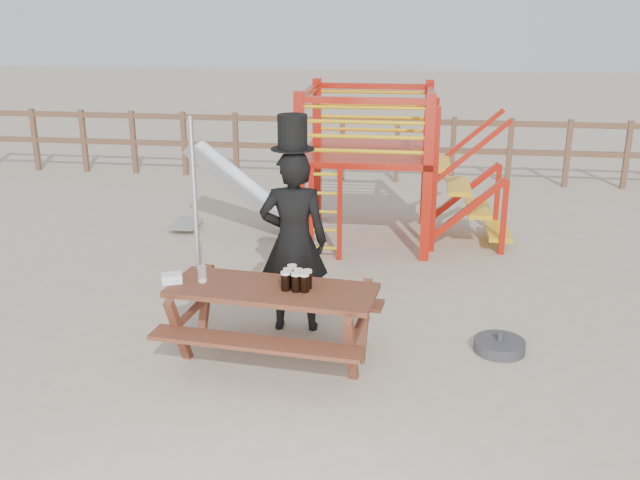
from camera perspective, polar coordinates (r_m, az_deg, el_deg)
The scene contains 10 objects.
ground at distance 6.69m, azimuth -0.35°, elevation -9.31°, with size 60.00×60.00×0.00m, color #B5A78D.
back_fence at distance 13.11m, azimuth 3.98°, elevation 7.90°, with size 15.09×0.09×1.20m.
playground_fort at distance 9.69m, azimuth 3.36°, elevation 6.21°, with size 4.71×1.84×2.10m.
picnic_table at distance 6.45m, azimuth -3.81°, elevation -5.99°, with size 1.96×1.46×0.71m.
man_with_hat at distance 6.91m, azimuth -2.11°, elevation 0.26°, with size 0.70×0.50×2.15m.
metal_pole at distance 6.75m, azimuth -9.84°, elevation 0.62°, with size 0.05×0.05×2.16m, color #B2B2B7.
parasol_base at distance 6.97m, azimuth 14.15°, elevation -8.20°, with size 0.48×0.48×0.20m.
paper_bag at distance 6.58m, azimuth -11.78°, elevation -3.01°, with size 0.18×0.14×0.08m, color white.
stout_pints at distance 6.29m, azimuth -1.94°, elevation -3.15°, with size 0.27×0.27×0.17m.
empty_glasses at distance 6.53m, azimuth -9.40°, elevation -2.76°, with size 0.08×0.08×0.15m.
Camera 1 is at (0.84, -5.87, 3.11)m, focal length 40.00 mm.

